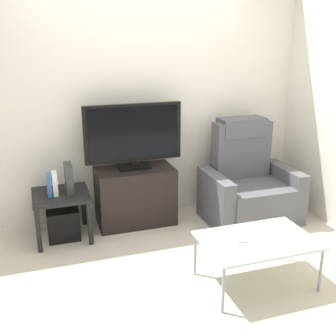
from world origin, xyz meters
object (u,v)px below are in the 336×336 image
book_middle (55,184)px  television (133,135)px  subwoofer_box (63,223)px  book_leftmost (49,185)px  recliner_armchair (248,186)px  side_table (61,200)px  cell_phone (243,238)px  game_console (69,178)px  tv_stand (135,196)px  coffee_table (257,242)px

book_middle → television: bearing=9.8°
subwoofer_box → book_leftmost: book_leftmost is taller
recliner_armchair → subwoofer_box: (-1.97, 0.16, -0.22)m
television → book_leftmost: bearing=-170.8°
side_table → cell_phone: bearing=-44.2°
television → game_console: size_ratio=3.50×
recliner_armchair → book_leftmost: size_ratio=4.98×
recliner_armchair → book_leftmost: (-2.07, 0.14, 0.20)m
recliner_armchair → game_console: recliner_armchair is taller
game_console → cell_phone: 1.79m
recliner_armchair → game_console: 1.91m
tv_stand → game_console: size_ratio=2.81×
recliner_armchair → coffee_table: 1.29m
subwoofer_box → coffee_table: size_ratio=0.34×
television → side_table: (-0.77, -0.12, -0.57)m
game_console → cell_phone: (1.22, -1.29, -0.21)m
television → book_leftmost: 0.97m
tv_stand → book_middle: bearing=-171.4°
television → subwoofer_box: 1.13m
television → coffee_table: (0.64, -1.44, -0.60)m
cell_phone → recliner_armchair: bearing=89.2°
recliner_armchair → cell_phone: bearing=-132.5°
subwoofer_box → book_middle: (-0.05, -0.02, 0.43)m
side_table → coffee_table: (1.41, -1.32, -0.02)m
recliner_armchair → cell_phone: size_ratio=7.20×
tv_stand → television: television is taller
television → tv_stand: bearing=-90.0°
television → book_middle: bearing=-170.2°
book_leftmost → tv_stand: bearing=8.0°
recliner_armchair → side_table: bearing=163.6°
side_table → book_middle: (-0.05, -0.02, 0.19)m
tv_stand → coffee_table: 1.56m
tv_stand → subwoofer_box: (-0.77, -0.10, -0.15)m
recliner_armchair → cell_phone: recliner_armchair is taller
coffee_table → subwoofer_box: bearing=136.9°
book_middle → game_console: 0.14m
book_leftmost → cell_phone: (1.41, -1.26, -0.18)m
recliner_armchair → side_table: (-1.97, 0.16, 0.02)m
tv_stand → book_middle: book_middle is taller
side_table → coffee_table: bearing=-43.1°
side_table → coffee_table: size_ratio=0.60×
television → subwoofer_box: bearing=-171.0°
recliner_armchair → subwoofer_box: recliner_armchair is taller
subwoofer_box → side_table: bearing=161.6°
coffee_table → cell_phone: size_ratio=6.00×
television → cell_phone: 1.60m
tv_stand → subwoofer_box: 0.79m
book_middle → game_console: game_console is taller
subwoofer_box → coffee_table: (1.41, -1.32, 0.22)m
side_table → game_console: size_ratio=1.87×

